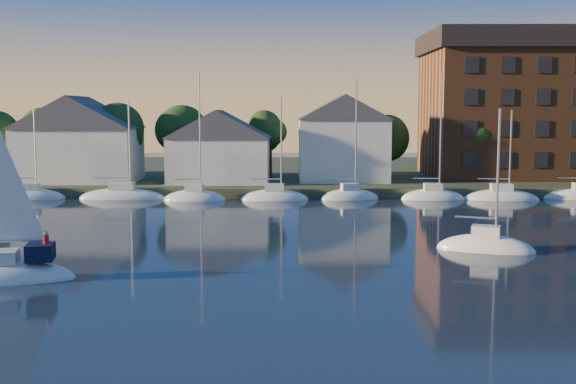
{
  "coord_description": "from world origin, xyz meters",
  "views": [
    {
      "loc": [
        1.86,
        -23.64,
        9.08
      ],
      "look_at": [
        1.77,
        22.0,
        3.87
      ],
      "focal_mm": 45.0,
      "sensor_mm": 36.0,
      "label": 1
    }
  ],
  "objects_px": {
    "clubhouse_centre": "(219,145)",
    "condo_block": "(553,104)",
    "clubhouse_east": "(343,137)",
    "clubhouse_west": "(79,138)",
    "drifting_sailboat_right": "(485,249)"
  },
  "relations": [
    {
      "from": "condo_block",
      "to": "clubhouse_west",
      "type": "bearing_deg",
      "value": -172.93
    },
    {
      "from": "clubhouse_east",
      "to": "condo_block",
      "type": "bearing_deg",
      "value": 12.89
    },
    {
      "from": "clubhouse_west",
      "to": "drifting_sailboat_right",
      "type": "xyz_separation_m",
      "value": [
        36.56,
        -35.69,
        -5.83
      ]
    },
    {
      "from": "clubhouse_west",
      "to": "condo_block",
      "type": "relative_size",
      "value": 0.44
    },
    {
      "from": "clubhouse_east",
      "to": "condo_block",
      "type": "xyz_separation_m",
      "value": [
        26.0,
        5.95,
        3.79
      ]
    },
    {
      "from": "condo_block",
      "to": "drifting_sailboat_right",
      "type": "xyz_separation_m",
      "value": [
        -19.44,
        -42.64,
        -9.69
      ]
    },
    {
      "from": "clubhouse_west",
      "to": "clubhouse_centre",
      "type": "xyz_separation_m",
      "value": [
        16.0,
        -1.0,
        -0.8
      ]
    },
    {
      "from": "clubhouse_west",
      "to": "clubhouse_east",
      "type": "height_order",
      "value": "clubhouse_east"
    },
    {
      "from": "clubhouse_centre",
      "to": "condo_block",
      "type": "height_order",
      "value": "condo_block"
    },
    {
      "from": "clubhouse_west",
      "to": "clubhouse_centre",
      "type": "relative_size",
      "value": 1.18
    },
    {
      "from": "drifting_sailboat_right",
      "to": "clubhouse_centre",
      "type": "bearing_deg",
      "value": 141.18
    },
    {
      "from": "clubhouse_centre",
      "to": "condo_block",
      "type": "relative_size",
      "value": 0.37
    },
    {
      "from": "condo_block",
      "to": "drifting_sailboat_right",
      "type": "distance_m",
      "value": 47.85
    },
    {
      "from": "clubhouse_west",
      "to": "clubhouse_east",
      "type": "xyz_separation_m",
      "value": [
        30.0,
        1.0,
        0.07
      ]
    },
    {
      "from": "clubhouse_centre",
      "to": "clubhouse_west",
      "type": "bearing_deg",
      "value": 176.42
    }
  ]
}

